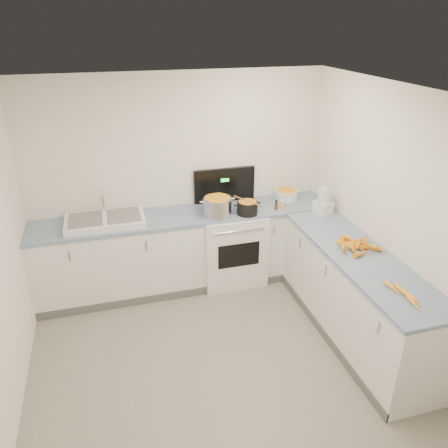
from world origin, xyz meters
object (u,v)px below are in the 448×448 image
object	(u,v)px
extract_bottle	(276,206)
spice_jar	(282,205)
stove	(231,244)
black_pot	(247,209)
mixing_bowl	(286,195)
sink	(105,220)
steel_pot	(218,208)
food_processor	(323,202)

from	to	relation	value
extract_bottle	spice_jar	bearing A→B (deg)	0.97
stove	black_pot	distance (m)	0.58
stove	mixing_bowl	bearing A→B (deg)	8.51
sink	spice_jar	world-z (taller)	sink
black_pot	spice_jar	size ratio (longest dim) A/B	2.63
steel_pot	black_pot	size ratio (longest dim) A/B	1.36
extract_bottle	food_processor	xyz separation A→B (m)	(0.48, -0.25, 0.09)
black_pot	extract_bottle	size ratio (longest dim) A/B	2.51
extract_bottle	mixing_bowl	bearing A→B (deg)	46.78
steel_pot	spice_jar	size ratio (longest dim) A/B	3.57
black_pot	mixing_bowl	bearing A→B (deg)	24.94
black_pot	food_processor	world-z (taller)	food_processor
stove	mixing_bowl	world-z (taller)	stove
stove	steel_pot	xyz separation A→B (m)	(-0.20, -0.12, 0.57)
black_pot	mixing_bowl	world-z (taller)	black_pot
steel_pot	black_pot	bearing A→B (deg)	-7.71
black_pot	extract_bottle	xyz separation A→B (m)	(0.37, 0.03, -0.02)
extract_bottle	black_pot	bearing A→B (deg)	-175.18
mixing_bowl	food_processor	xyz separation A→B (m)	(0.24, -0.50, 0.07)
steel_pot	extract_bottle	xyz separation A→B (m)	(0.72, -0.02, -0.05)
steel_pot	spice_jar	bearing A→B (deg)	-1.01
stove	extract_bottle	distance (m)	0.74
black_pot	stove	bearing A→B (deg)	131.02
stove	black_pot	xyz separation A→B (m)	(0.15, -0.17, 0.53)
black_pot	spice_jar	distance (m)	0.45
stove	steel_pot	distance (m)	0.61
mixing_bowl	food_processor	bearing A→B (deg)	-63.89
sink	spice_jar	size ratio (longest dim) A/B	9.40
sink	spice_jar	distance (m)	2.05
food_processor	spice_jar	bearing A→B (deg)	148.57
mixing_bowl	stove	bearing A→B (deg)	-171.49
sink	black_pot	size ratio (longest dim) A/B	3.58
food_processor	steel_pot	bearing A→B (deg)	167.64
extract_bottle	spice_jar	size ratio (longest dim) A/B	1.05
stove	steel_pot	size ratio (longest dim) A/B	4.16
steel_pot	spice_jar	world-z (taller)	steel_pot
stove	sink	size ratio (longest dim) A/B	1.58
steel_pot	extract_bottle	bearing A→B (deg)	-1.21
steel_pot	black_pot	distance (m)	0.35
sink	black_pot	world-z (taller)	sink
steel_pot	food_processor	size ratio (longest dim) A/B	1.01
spice_jar	food_processor	bearing A→B (deg)	-31.43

